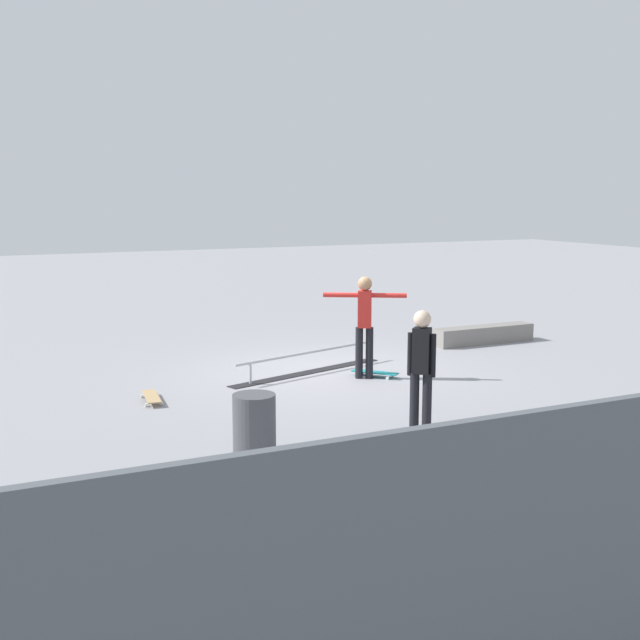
{
  "coord_description": "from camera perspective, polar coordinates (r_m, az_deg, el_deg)",
  "views": [
    {
      "loc": [
        5.96,
        12.27,
        3.09
      ],
      "look_at": [
        0.33,
        0.48,
        1.0
      ],
      "focal_mm": 44.87,
      "sensor_mm": 36.0,
      "label": 1
    }
  ],
  "objects": [
    {
      "name": "bystander_black_shirt",
      "position": [
        10.2,
        7.24,
        -3.25
      ],
      "size": [
        0.31,
        0.31,
        1.63
      ],
      "rotation": [
        0.0,
        0.0,
        5.49
      ],
      "color": "black",
      "rests_on": "ground_plane"
    },
    {
      "name": "ground_plane",
      "position": [
        13.99,
        0.37,
        -3.67
      ],
      "size": [
        60.0,
        60.0,
        0.0
      ],
      "primitive_type": "plane",
      "color": "gray"
    },
    {
      "name": "skate_ledge",
      "position": [
        16.87,
        11.59,
        -1.03
      ],
      "size": [
        2.27,
        0.42,
        0.36
      ],
      "primitive_type": "cube",
      "rotation": [
        0.0,
        0.0,
        -0.0
      ],
      "color": "gray",
      "rests_on": "ground_plane"
    },
    {
      "name": "loose_skateboard_natural",
      "position": [
        12.24,
        -11.91,
        -5.38
      ],
      "size": [
        0.33,
        0.82,
        0.09
      ],
      "rotation": [
        0.0,
        0.0,
        1.45
      ],
      "color": "tan",
      "rests_on": "ground_plane"
    },
    {
      "name": "skateboard_main",
      "position": [
        13.59,
        3.93,
        -3.76
      ],
      "size": [
        0.66,
        0.75,
        0.09
      ],
      "rotation": [
        0.0,
        0.0,
        5.39
      ],
      "color": "teal",
      "rests_on": "ground_plane"
    },
    {
      "name": "trash_bin",
      "position": [
        9.12,
        -4.71,
        -7.92
      ],
      "size": [
        0.49,
        0.49,
        0.85
      ],
      "primitive_type": "cylinder",
      "color": "#47474C",
      "rests_on": "ground_plane"
    },
    {
      "name": "grind_rail",
      "position": [
        13.83,
        -0.89,
        -3.12
      ],
      "size": [
        3.2,
        1.18,
        0.38
      ],
      "rotation": [
        0.0,
        0.0,
        0.29
      ],
      "color": "black",
      "rests_on": "ground_plane"
    },
    {
      "name": "skater_main",
      "position": [
        13.3,
        3.2,
        0.03
      ],
      "size": [
        1.24,
        0.76,
        1.72
      ],
      "rotation": [
        0.0,
        0.0,
        5.76
      ],
      "color": "black",
      "rests_on": "ground_plane"
    }
  ]
}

